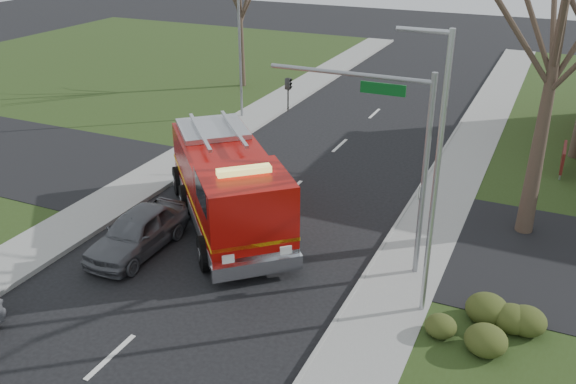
% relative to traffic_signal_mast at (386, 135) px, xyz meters
% --- Properties ---
extents(ground, '(120.00, 120.00, 0.00)m').
position_rel_traffic_signal_mast_xyz_m(ground, '(-5.21, -1.50, -4.71)').
color(ground, black).
rests_on(ground, ground).
extents(sidewalk_right, '(2.40, 80.00, 0.15)m').
position_rel_traffic_signal_mast_xyz_m(sidewalk_right, '(0.99, -1.50, -4.63)').
color(sidewalk_right, gray).
rests_on(sidewalk_right, ground).
extents(sidewalk_left, '(2.40, 80.00, 0.15)m').
position_rel_traffic_signal_mast_xyz_m(sidewalk_left, '(-11.41, -1.50, -4.63)').
color(sidewalk_left, gray).
rests_on(sidewalk_left, ground).
extents(health_center_sign, '(0.12, 2.00, 1.40)m').
position_rel_traffic_signal_mast_xyz_m(health_center_sign, '(5.29, 11.00, -3.83)').
color(health_center_sign, '#571714').
rests_on(health_center_sign, ground).
extents(hedge_corner, '(2.80, 2.00, 0.90)m').
position_rel_traffic_signal_mast_xyz_m(hedge_corner, '(3.79, -2.50, -4.13)').
color(hedge_corner, '#324017').
rests_on(hedge_corner, lawn_right).
extents(bare_tree_near, '(6.00, 6.00, 12.00)m').
position_rel_traffic_signal_mast_xyz_m(bare_tree_near, '(4.29, 4.50, 2.71)').
color(bare_tree_near, '#402F26').
rests_on(bare_tree_near, ground).
extents(bare_tree_left, '(4.50, 4.50, 9.00)m').
position_rel_traffic_signal_mast_xyz_m(bare_tree_left, '(-15.21, 18.50, 0.86)').
color(bare_tree_left, '#402F26').
rests_on(bare_tree_left, ground).
extents(traffic_signal_mast, '(5.29, 0.18, 6.80)m').
position_rel_traffic_signal_mast_xyz_m(traffic_signal_mast, '(0.00, 0.00, 0.00)').
color(traffic_signal_mast, gray).
rests_on(traffic_signal_mast, ground).
extents(streetlight_pole, '(1.48, 0.16, 8.40)m').
position_rel_traffic_signal_mast_xyz_m(streetlight_pole, '(1.93, -2.00, -0.16)').
color(streetlight_pole, '#B7BABF').
rests_on(streetlight_pole, ground).
extents(utility_pole_far, '(0.14, 0.14, 7.00)m').
position_rel_traffic_signal_mast_xyz_m(utility_pole_far, '(-12.01, 12.50, -1.21)').
color(utility_pole_far, gray).
rests_on(utility_pole_far, ground).
extents(fire_engine, '(7.94, 8.40, 3.48)m').
position_rel_traffic_signal_mast_xyz_m(fire_engine, '(-6.01, 0.49, -3.13)').
color(fire_engine, '#9B0B07').
rests_on(fire_engine, ground).
extents(parked_car_maroon, '(1.83, 4.48, 1.52)m').
position_rel_traffic_signal_mast_xyz_m(parked_car_maroon, '(-8.01, -2.50, -3.95)').
color(parked_car_maroon, '#57595F').
rests_on(parked_car_maroon, ground).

